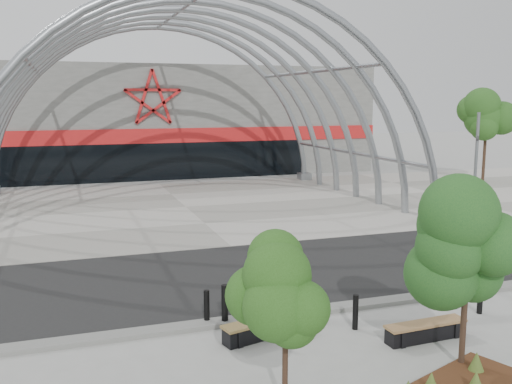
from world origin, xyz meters
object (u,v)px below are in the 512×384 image
object	(u,v)px
street_tree_0	(286,288)
bench_1	(425,331)
bench_0	(264,328)
street_tree_1	(468,243)
signal_pole	(476,165)
bollard_2	(259,320)

from	to	relation	value
street_tree_0	bench_1	world-z (taller)	street_tree_0
bench_0	bench_1	bearing A→B (deg)	-21.01
street_tree_1	bench_1	distance (m)	2.84
street_tree_0	bench_0	xyz separation A→B (m)	(0.74, 3.21, -2.12)
street_tree_0	bench_0	bearing A→B (deg)	77.00
signal_pole	bench_0	distance (m)	16.55
street_tree_0	bench_0	world-z (taller)	street_tree_0
bollard_2	bench_1	bearing A→B (deg)	-18.71
signal_pole	bench_1	bearing A→B (deg)	-133.31
signal_pole	street_tree_0	distance (m)	18.93
bench_0	bollard_2	world-z (taller)	bollard_2
signal_pole	bollard_2	xyz separation A→B (m)	(-13.69, -9.34, -2.14)
signal_pole	bollard_2	bearing A→B (deg)	-145.70
street_tree_0	street_tree_1	bearing A→B (deg)	6.41
signal_pole	street_tree_1	distance (m)	15.63
bench_1	signal_pole	bearing A→B (deg)	46.69
street_tree_1	bench_0	xyz separation A→B (m)	(-3.47, 2.73, -2.47)
street_tree_1	signal_pole	bearing A→B (deg)	49.96
street_tree_0	bollard_2	xyz separation A→B (m)	(0.57, 3.10, -1.86)
bench_0	signal_pole	bearing A→B (deg)	34.33
bench_0	bench_1	world-z (taller)	bench_0
street_tree_0	bollard_2	distance (m)	3.66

